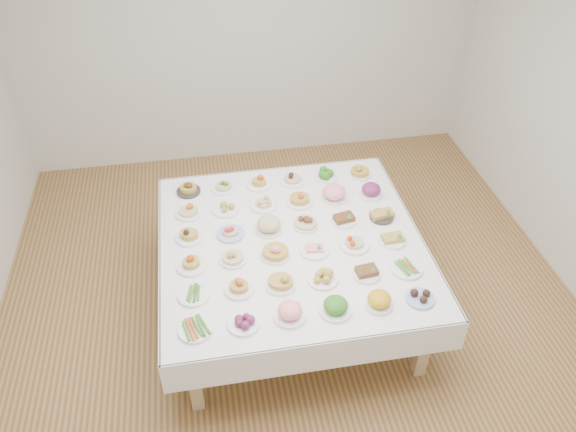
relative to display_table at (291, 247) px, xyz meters
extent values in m
plane|color=#9C7041|center=(0.00, 0.02, -0.68)|extent=(5.00, 5.00, 0.00)
cube|color=beige|center=(0.00, 2.52, 0.72)|extent=(5.00, 0.02, 2.80)
cube|color=white|center=(0.00, 0.00, 0.04)|extent=(2.05, 2.05, 0.06)
cube|color=white|center=(0.00, 1.02, -0.07)|extent=(2.07, 0.02, 0.28)
cube|color=white|center=(0.00, -1.02, -0.07)|extent=(2.07, 0.02, 0.28)
cube|color=white|center=(1.02, 0.00, -0.07)|extent=(0.02, 2.07, 0.28)
cube|color=white|center=(-1.02, 0.00, -0.07)|extent=(0.02, 2.07, 0.28)
cube|color=tan|center=(-0.84, -0.84, -0.34)|extent=(0.09, 0.09, 0.69)
cube|color=tan|center=(0.84, -0.84, -0.34)|extent=(0.09, 0.09, 0.69)
cube|color=tan|center=(-0.84, 0.84, -0.34)|extent=(0.09, 0.09, 0.69)
cube|color=tan|center=(0.84, 0.84, -0.34)|extent=(0.09, 0.09, 0.69)
cylinder|color=white|center=(-0.79, -0.78, 0.08)|extent=(0.23, 0.23, 0.02)
cylinder|color=white|center=(-0.47, -0.79, 0.08)|extent=(0.21, 0.21, 0.02)
cylinder|color=white|center=(-0.15, -0.77, 0.08)|extent=(0.22, 0.22, 0.02)
cylinder|color=white|center=(0.16, -0.77, 0.08)|extent=(0.22, 0.22, 0.02)
cylinder|color=white|center=(0.47, -0.77, 0.08)|extent=(0.20, 0.20, 0.02)
cylinder|color=#4C66B2|center=(0.77, -0.77, 0.08)|extent=(0.20, 0.20, 0.02)
cylinder|color=white|center=(-0.78, -0.46, 0.08)|extent=(0.23, 0.23, 0.02)
cylinder|color=white|center=(-0.46, -0.47, 0.08)|extent=(0.20, 0.20, 0.02)
cylinder|color=white|center=(-0.16, -0.47, 0.08)|extent=(0.21, 0.21, 0.02)
cylinder|color=white|center=(0.15, -0.47, 0.08)|extent=(0.22, 0.22, 0.02)
cylinder|color=white|center=(0.47, -0.47, 0.08)|extent=(0.20, 0.20, 0.02)
cylinder|color=white|center=(0.78, -0.47, 0.08)|extent=(0.23, 0.23, 0.02)
cylinder|color=white|center=(-0.79, -0.16, 0.08)|extent=(0.22, 0.22, 0.02)
cylinder|color=white|center=(-0.47, -0.15, 0.08)|extent=(0.20, 0.20, 0.02)
cylinder|color=white|center=(-0.15, -0.15, 0.08)|extent=(0.22, 0.22, 0.02)
cylinder|color=white|center=(0.15, -0.15, 0.08)|extent=(0.23, 0.23, 0.02)
cylinder|color=white|center=(0.47, -0.15, 0.08)|extent=(0.23, 0.23, 0.02)
cylinder|color=white|center=(0.78, -0.15, 0.08)|extent=(0.21, 0.21, 0.02)
cylinder|color=white|center=(-0.79, 0.16, 0.08)|extent=(0.21, 0.21, 0.02)
cylinder|color=#4C66B2|center=(-0.46, 0.15, 0.08)|extent=(0.22, 0.22, 0.02)
cylinder|color=white|center=(-0.15, 0.15, 0.08)|extent=(0.21, 0.21, 0.02)
cylinder|color=white|center=(0.15, 0.15, 0.08)|extent=(0.20, 0.20, 0.02)
cylinder|color=white|center=(0.46, 0.15, 0.08)|extent=(0.20, 0.20, 0.02)
cylinder|color=#2C2927|center=(0.78, 0.15, 0.08)|extent=(0.20, 0.20, 0.02)
cylinder|color=white|center=(-0.78, 0.47, 0.08)|extent=(0.21, 0.21, 0.02)
cylinder|color=white|center=(-0.47, 0.47, 0.08)|extent=(0.22, 0.22, 0.02)
cylinder|color=white|center=(-0.15, 0.47, 0.08)|extent=(0.23, 0.23, 0.02)
cylinder|color=white|center=(0.16, 0.46, 0.08)|extent=(0.22, 0.22, 0.02)
cylinder|color=white|center=(0.46, 0.47, 0.08)|extent=(0.21, 0.21, 0.02)
cylinder|color=white|center=(0.79, 0.46, 0.08)|extent=(0.21, 0.21, 0.02)
cylinder|color=#2C2927|center=(-0.77, 0.78, 0.08)|extent=(0.21, 0.21, 0.02)
cylinder|color=white|center=(-0.46, 0.77, 0.08)|extent=(0.20, 0.20, 0.02)
cylinder|color=white|center=(-0.15, 0.77, 0.08)|extent=(0.22, 0.22, 0.02)
cylinder|color=white|center=(0.15, 0.78, 0.08)|extent=(0.23, 0.23, 0.02)
cylinder|color=white|center=(0.46, 0.79, 0.08)|extent=(0.20, 0.20, 0.02)
cylinder|color=white|center=(0.77, 0.77, 0.08)|extent=(0.20, 0.20, 0.02)
camera|label=1|loc=(-0.61, -3.26, 3.00)|focal=35.00mm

